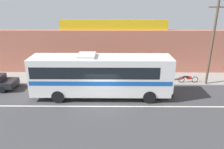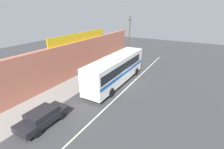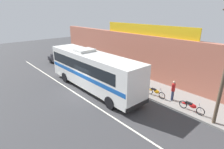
% 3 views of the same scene
% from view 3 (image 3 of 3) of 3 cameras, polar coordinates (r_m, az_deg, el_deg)
% --- Properties ---
extents(ground_plane, '(70.00, 70.00, 0.00)m').
position_cam_3_polar(ground_plane, '(16.96, -8.71, -5.63)').
color(ground_plane, '#3A3A3D').
extents(sidewalk_slab, '(30.00, 3.60, 0.14)m').
position_cam_3_polar(sidewalk_slab, '(19.93, 3.90, -1.24)').
color(sidewalk_slab, gray).
rests_on(sidewalk_slab, ground_plane).
extents(storefront_facade, '(30.00, 0.70, 4.80)m').
position_cam_3_polar(storefront_facade, '(20.76, 8.28, 6.20)').
color(storefront_facade, '#B26651').
rests_on(storefront_facade, ground_plane).
extents(storefront_billboard, '(11.59, 0.12, 1.10)m').
position_cam_3_polar(storefront_billboard, '(19.70, 10.79, 14.05)').
color(storefront_billboard, gold).
rests_on(storefront_billboard, storefront_facade).
extents(road_center_stripe, '(30.00, 0.14, 0.01)m').
position_cam_3_polar(road_center_stripe, '(16.59, -11.03, -6.37)').
color(road_center_stripe, silver).
rests_on(road_center_stripe, ground_plane).
extents(intercity_bus, '(11.56, 2.62, 3.78)m').
position_cam_3_polar(intercity_bus, '(16.85, -6.54, 1.87)').
color(intercity_bus, white).
rests_on(intercity_bus, ground_plane).
extents(parked_car, '(4.30, 1.88, 1.37)m').
position_cam_3_polar(parked_car, '(26.44, -16.53, 4.82)').
color(parked_car, black).
rests_on(parked_car, ground_plane).
extents(motorcycle_black, '(1.94, 0.56, 0.94)m').
position_cam_3_polar(motorcycle_black, '(14.56, 24.21, -9.31)').
color(motorcycle_black, black).
rests_on(motorcycle_black, sidewalk_slab).
extents(motorcycle_green, '(1.86, 0.56, 0.94)m').
position_cam_3_polar(motorcycle_green, '(15.96, 13.90, -5.46)').
color(motorcycle_green, black).
rests_on(motorcycle_green, sidewalk_slab).
extents(pedestrian_near_shop, '(0.30, 0.48, 1.73)m').
position_cam_3_polar(pedestrian_near_shop, '(15.47, 19.16, -4.45)').
color(pedestrian_near_shop, navy).
rests_on(pedestrian_near_shop, sidewalk_slab).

